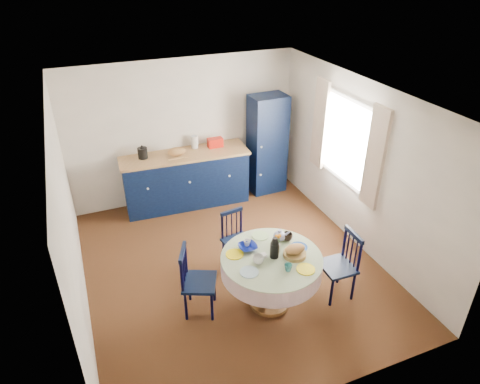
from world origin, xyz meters
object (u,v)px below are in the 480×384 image
object	(u,v)px
mug_b	(288,268)
cobalt_bowl	(248,247)
mug_c	(288,237)
dining_table	(272,265)
kitchen_counter	(186,178)
chair_far	(236,239)
mug_d	(247,243)
pantry_cabinet	(267,145)
chair_left	(196,281)
chair_right	(340,264)
mug_a	(258,259)

from	to	relation	value
mug_b	cobalt_bowl	bearing A→B (deg)	116.00
mug_b	mug_c	xyz separation A→B (m)	(0.27, 0.54, 0.01)
dining_table	mug_b	distance (m)	0.35
kitchen_counter	mug_b	size ratio (longest dim) A/B	23.43
chair_far	mug_d	distance (m)	0.70
mug_b	pantry_cabinet	bearing A→B (deg)	68.99
mug_c	cobalt_bowl	world-z (taller)	mug_c
chair_left	mug_d	distance (m)	0.78
cobalt_bowl	mug_d	bearing A→B (deg)	74.80
mug_b	chair_left	bearing A→B (deg)	150.57
pantry_cabinet	chair_right	bearing A→B (deg)	-98.92
pantry_cabinet	mug_a	world-z (taller)	pantry_cabinet
kitchen_counter	mug_a	bearing A→B (deg)	-84.90
mug_b	mug_d	world-z (taller)	mug_b
chair_right	cobalt_bowl	world-z (taller)	chair_right
chair_right	cobalt_bowl	distance (m)	1.23
dining_table	mug_d	size ratio (longest dim) A/B	14.00
kitchen_counter	dining_table	size ratio (longest dim) A/B	1.79
mug_c	pantry_cabinet	bearing A→B (deg)	70.33
chair_far	cobalt_bowl	world-z (taller)	chair_far
chair_far	cobalt_bowl	size ratio (longest dim) A/B	3.68
chair_right	mug_c	distance (m)	0.77
mug_d	cobalt_bowl	world-z (taller)	mug_d
dining_table	mug_c	size ratio (longest dim) A/B	9.78
chair_left	mug_a	world-z (taller)	chair_left
kitchen_counter	dining_table	bearing A→B (deg)	-80.78
chair_left	cobalt_bowl	xyz separation A→B (m)	(0.69, 0.01, 0.30)
mug_c	cobalt_bowl	distance (m)	0.55
chair_right	mug_d	bearing A→B (deg)	-112.12
chair_right	cobalt_bowl	bearing A→B (deg)	-108.89
mug_d	chair_left	bearing A→B (deg)	-173.58
pantry_cabinet	mug_d	distance (m)	2.84
kitchen_counter	chair_left	distance (m)	2.66
dining_table	mug_a	size ratio (longest dim) A/B	9.49
mug_c	chair_far	bearing A→B (deg)	123.07
chair_right	pantry_cabinet	bearing A→B (deg)	175.30
chair_far	mug_c	distance (m)	0.89
chair_far	mug_b	bearing A→B (deg)	-91.24
mug_a	mug_d	xyz separation A→B (m)	(0.01, 0.36, -0.01)
pantry_cabinet	chair_far	xyz separation A→B (m)	(-1.34, -1.86, -0.48)
cobalt_bowl	mug_a	bearing A→B (deg)	-88.33
dining_table	mug_d	distance (m)	0.41
kitchen_counter	chair_right	bearing A→B (deg)	-64.93
dining_table	mug_b	xyz separation A→B (m)	(0.06, -0.30, 0.16)
kitchen_counter	chair_far	xyz separation A→B (m)	(0.19, -1.92, -0.07)
mug_a	mug_d	distance (m)	0.36
chair_right	mug_b	bearing A→B (deg)	-79.17
mug_a	dining_table	bearing A→B (deg)	11.22
chair_far	dining_table	bearing A→B (deg)	-92.35
pantry_cabinet	chair_left	bearing A→B (deg)	-132.69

